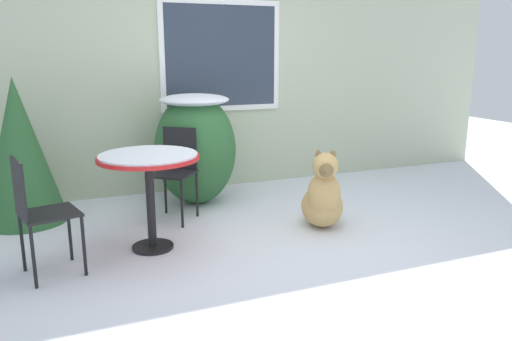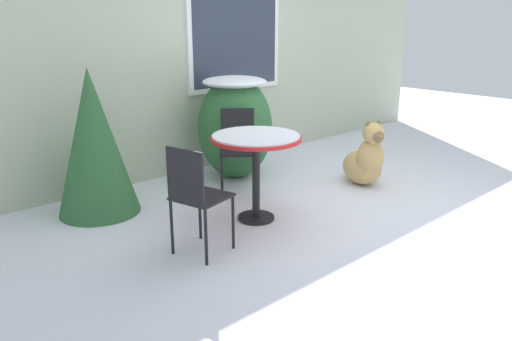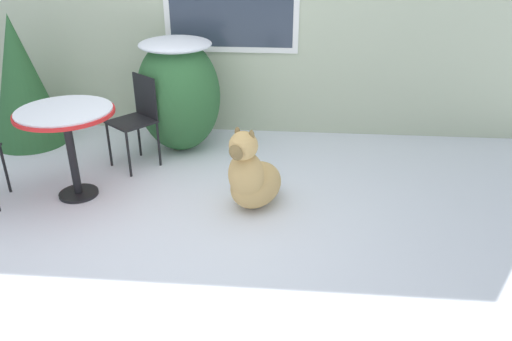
{
  "view_description": "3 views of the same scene",
  "coord_description": "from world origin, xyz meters",
  "px_view_note": "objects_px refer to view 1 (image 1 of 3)",
  "views": [
    {
      "loc": [
        -1.62,
        -3.37,
        1.57
      ],
      "look_at": [
        0.0,
        0.6,
        0.55
      ],
      "focal_mm": 35.0,
      "sensor_mm": 36.0,
      "label": 1
    },
    {
      "loc": [
        -3.81,
        -2.64,
        1.78
      ],
      "look_at": [
        -0.95,
        0.51,
        0.47
      ],
      "focal_mm": 35.0,
      "sensor_mm": 36.0,
      "label": 2
    },
    {
      "loc": [
        0.93,
        -3.19,
        2.13
      ],
      "look_at": [
        0.61,
        0.48,
        0.31
      ],
      "focal_mm": 35.0,
      "sensor_mm": 36.0,
      "label": 3
    }
  ],
  "objects_px": {
    "patio_table": "(149,169)",
    "dog": "(323,199)",
    "patio_chair_far_side": "(39,210)",
    "patio_chair_near_table": "(175,168)"
  },
  "relations": [
    {
      "from": "patio_chair_far_side",
      "to": "dog",
      "type": "distance_m",
      "value": 2.37
    },
    {
      "from": "patio_chair_far_side",
      "to": "dog",
      "type": "xyz_separation_m",
      "value": [
        2.36,
        0.15,
        -0.22
      ]
    },
    {
      "from": "dog",
      "to": "patio_table",
      "type": "bearing_deg",
      "value": -157.79
    },
    {
      "from": "dog",
      "to": "patio_chair_near_table",
      "type": "bearing_deg",
      "value": 172.24
    },
    {
      "from": "patio_table",
      "to": "patio_chair_far_side",
      "type": "xyz_separation_m",
      "value": [
        -0.81,
        -0.22,
        -0.18
      ]
    },
    {
      "from": "patio_chair_far_side",
      "to": "dog",
      "type": "bearing_deg",
      "value": -100.63
    },
    {
      "from": "patio_chair_near_table",
      "to": "dog",
      "type": "height_order",
      "value": "patio_chair_near_table"
    },
    {
      "from": "patio_table",
      "to": "dog",
      "type": "distance_m",
      "value": 1.59
    },
    {
      "from": "patio_chair_near_table",
      "to": "dog",
      "type": "bearing_deg",
      "value": 6.36
    },
    {
      "from": "patio_table",
      "to": "patio_chair_far_side",
      "type": "distance_m",
      "value": 0.86
    }
  ]
}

